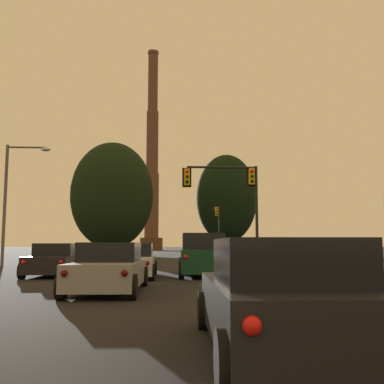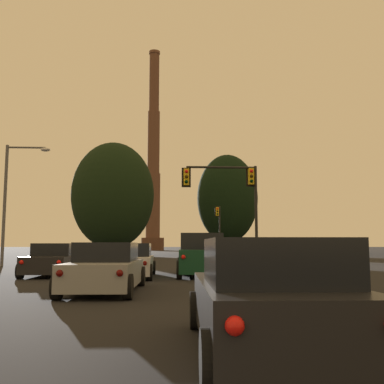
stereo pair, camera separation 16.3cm
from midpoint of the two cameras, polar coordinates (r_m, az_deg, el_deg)
The scene contains 11 objects.
sedan_center_lane_second at distance 13.54m, azimuth -10.54°, elevation -9.54°, with size 2.11×4.75×1.43m.
hatchback_right_lane_third at distance 5.94m, azimuth 10.52°, elevation -13.32°, with size 1.99×4.14×1.44m.
suv_right_lane_front at distance 20.01m, azimuth 1.38°, elevation -8.05°, with size 2.26×4.96×1.86m.
sedan_center_lane_front at distance 19.38m, azimuth -7.55°, elevation -8.71°, with size 2.00×4.71×1.43m.
sedan_left_lane_front at distance 21.11m, azimuth -16.91°, elevation -8.32°, with size 2.07×4.74×1.43m.
traffic_light_far_right at distance 56.09m, azimuth 3.49°, elevation -3.97°, with size 0.78×0.50×6.18m.
traffic_light_overhead_right at distance 28.36m, azimuth 5.25°, elevation 0.30°, with size 4.88×0.50×6.33m.
street_lamp at distance 31.32m, azimuth -21.70°, elevation 0.15°, with size 2.88×0.36×7.87m.
smokestack at distance 116.17m, azimuth -4.89°, elevation 2.81°, with size 5.74×5.74×52.49m.
treeline_left_mid at distance 68.58m, azimuth 4.59°, elevation -0.81°, with size 9.23×8.30×15.14m.
treeline_center_right at distance 61.39m, azimuth -9.94°, elevation -0.40°, with size 11.06×9.95×15.21m.
Camera 2 is at (1.77, 0.35, 1.36)m, focal length 42.00 mm.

